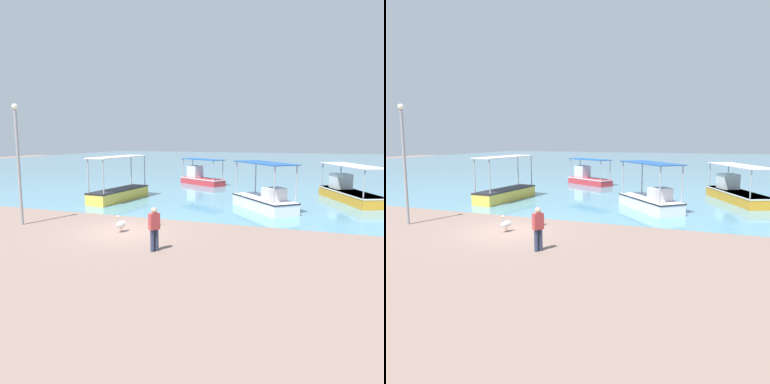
% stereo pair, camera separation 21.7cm
% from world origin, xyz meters
% --- Properties ---
extents(ground, '(120.00, 120.00, 0.00)m').
position_xyz_m(ground, '(0.00, 0.00, 0.00)').
color(ground, '#796156').
extents(harbor_water, '(110.00, 90.00, 0.00)m').
position_xyz_m(harbor_water, '(0.00, 48.00, 0.00)').
color(harbor_water, teal).
rests_on(harbor_water, ground).
extents(fishing_boat_far_right, '(1.94, 5.47, 3.02)m').
position_xyz_m(fishing_boat_far_right, '(-4.67, 7.47, 0.59)').
color(fishing_boat_far_right, gold).
rests_on(fishing_boat_far_right, harbor_water).
extents(fishing_boat_outer, '(4.46, 4.81, 2.83)m').
position_xyz_m(fishing_boat_outer, '(5.31, 7.38, 0.61)').
color(fishing_boat_outer, white).
rests_on(fishing_boat_outer, harbor_water).
extents(fishing_boat_far_left, '(4.18, 6.59, 2.46)m').
position_xyz_m(fishing_boat_far_left, '(10.19, 12.61, 0.62)').
color(fishing_boat_far_left, orange).
rests_on(fishing_boat_far_left, harbor_water).
extents(fishing_boat_center, '(4.76, 3.58, 2.34)m').
position_xyz_m(fishing_boat_center, '(-2.24, 17.93, 0.62)').
color(fishing_boat_center, '#BC2E35').
rests_on(fishing_boat_center, harbor_water).
extents(pelican, '(0.42, 0.79, 0.80)m').
position_xyz_m(pelican, '(-0.04, -0.15, 0.38)').
color(pelican, '#E0997A').
rests_on(pelican, ground).
extents(lamp_post, '(0.28, 0.28, 5.89)m').
position_xyz_m(lamp_post, '(-5.42, -0.53, 3.30)').
color(lamp_post, gray).
rests_on(lamp_post, ground).
extents(mooring_bollard, '(0.26, 0.26, 0.65)m').
position_xyz_m(mooring_bollard, '(0.87, 1.53, 0.35)').
color(mooring_bollard, '#47474C').
rests_on(mooring_bollard, ground).
extents(fisherman_standing, '(0.40, 0.46, 1.69)m').
position_xyz_m(fisherman_standing, '(2.67, -2.28, 0.91)').
color(fisherman_standing, '#2C344D').
rests_on(fisherman_standing, ground).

